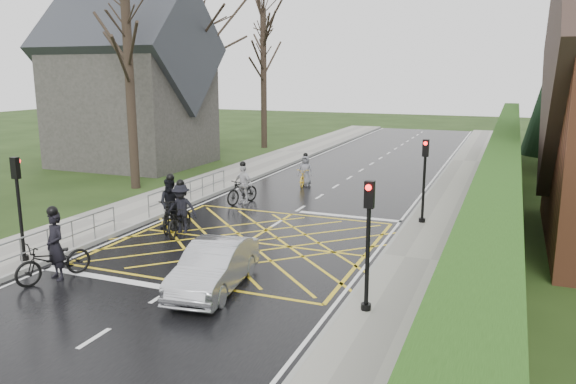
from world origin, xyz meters
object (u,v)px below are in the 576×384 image
Objects in this scene: cyclist_back at (171,209)px; car at (214,267)px; cyclist_front at (243,188)px; cyclist_mid at (181,214)px; cyclist_rear at (54,256)px; cyclist_lead at (305,174)px.

cyclist_back is 6.12m from car.
cyclist_front is 0.50× the size of car.
cyclist_mid is (0.61, -0.31, -0.07)m from cyclist_back.
cyclist_lead is (1.85, 14.73, -0.10)m from cyclist_rear.
cyclist_mid is 5.48m from car.
cyclist_rear is 1.07× the size of cyclist_mid.
cyclist_mid is at bearing 101.37° from cyclist_rear.
cyclist_rear reaches higher than cyclist_front.
cyclist_mid is at bearing -46.32° from cyclist_back.
car is (2.52, -13.71, 0.05)m from cyclist_lead.
cyclist_front reaches higher than car.
cyclist_mid reaches higher than cyclist_front.
cyclist_mid is at bearing -71.99° from cyclist_front.
cyclist_mid is at bearing -104.06° from cyclist_lead.
car is at bearing -87.10° from cyclist_lead.
cyclist_rear is 10.11m from cyclist_front.
cyclist_front is 9.78m from car.
cyclist_rear reaches higher than cyclist_lead.
cyclist_front is (-0.05, 4.95, -0.03)m from cyclist_mid.
cyclist_back is at bearing 141.83° from cyclist_mid.
cyclist_mid reaches higher than cyclist_lead.
cyclist_rear is at bearing -109.66° from cyclist_mid.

